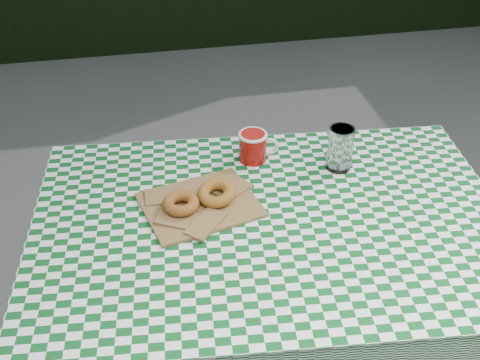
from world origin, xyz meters
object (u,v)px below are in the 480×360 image
coffee_mug (253,147)px  drinking_glass (340,148)px  table (267,316)px  paper_bag (200,204)px

coffee_mug → drinking_glass: (0.24, -0.09, 0.02)m
table → coffee_mug: size_ratio=7.63×
table → drinking_glass: (0.25, 0.20, 0.45)m
coffee_mug → drinking_glass: bearing=-11.8°
paper_bag → drinking_glass: 0.45m
table → drinking_glass: bearing=43.2°
paper_bag → coffee_mug: 0.28m
drinking_glass → paper_bag: bearing=-166.1°
coffee_mug → paper_bag: bearing=-125.0°
paper_bag → drinking_glass: bearing=13.9°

